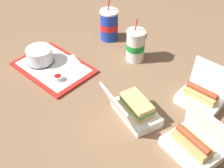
{
  "coord_description": "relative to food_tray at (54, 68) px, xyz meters",
  "views": [
    {
      "loc": [
        -0.55,
        0.88,
        0.95
      ],
      "look_at": [
        0.02,
        0.02,
        0.05
      ],
      "focal_mm": 50.0,
      "sensor_mm": 36.0,
      "label": 1
    }
  ],
  "objects": [
    {
      "name": "ground_plane",
      "position": [
        -0.35,
        -0.03,
        -0.01
      ],
      "size": [
        3.2,
        3.2,
        0.0
      ],
      "primitive_type": "plane",
      "color": "brown"
    },
    {
      "name": "food_tray",
      "position": [
        0.0,
        0.0,
        0.0
      ],
      "size": [
        0.41,
        0.32,
        0.01
      ],
      "color": "red",
      "rests_on": "ground_plane"
    },
    {
      "name": "cake_container",
      "position": [
        0.08,
        0.0,
        0.04
      ],
      "size": [
        0.13,
        0.13,
        0.08
      ],
      "color": "black",
      "rests_on": "food_tray"
    },
    {
      "name": "ketchup_cup",
      "position": [
        -0.09,
        0.06,
        0.02
      ],
      "size": [
        0.04,
        0.04,
        0.02
      ],
      "color": "white",
      "rests_on": "food_tray"
    },
    {
      "name": "napkin_stack",
      "position": [
        -0.04,
        -0.06,
        0.01
      ],
      "size": [
        0.13,
        0.13,
        0.0
      ],
      "primitive_type": "cube",
      "rotation": [
        0.0,
        0.0,
        -0.46
      ],
      "color": "white",
      "rests_on": "food_tray"
    },
    {
      "name": "plastic_fork",
      "position": [
        -0.02,
        0.05,
        0.01
      ],
      "size": [
        0.11,
        0.05,
        0.0
      ],
      "primitive_type": "cube",
      "rotation": [
        0.0,
        0.0,
        0.36
      ],
      "color": "white",
      "rests_on": "food_tray"
    },
    {
      "name": "clamshell_hotdog_left",
      "position": [
        -0.69,
        -0.17,
        0.03
      ],
      "size": [
        0.2,
        0.18,
        0.17
      ],
      "color": "white",
      "rests_on": "ground_plane"
    },
    {
      "name": "clamshell_sandwich_corner",
      "position": [
        -0.49,
        0.06,
        0.04
      ],
      "size": [
        0.26,
        0.25,
        0.16
      ],
      "color": "white",
      "rests_on": "ground_plane"
    },
    {
      "name": "clamshell_hotdog_back",
      "position": [
        -0.76,
        0.1,
        0.03
      ],
      "size": [
        0.24,
        0.2,
        0.17
      ],
      "color": "white",
      "rests_on": "ground_plane"
    },
    {
      "name": "soda_cup_back",
      "position": [
        -0.08,
        -0.38,
        0.08
      ],
      "size": [
        0.1,
        0.1,
        0.23
      ],
      "color": "#1938B7",
      "rests_on": "ground_plane"
    },
    {
      "name": "soda_cup_center",
      "position": [
        -0.29,
        -0.29,
        0.08
      ],
      "size": [
        0.09,
        0.09,
        0.22
      ],
      "color": "white",
      "rests_on": "ground_plane"
    }
  ]
}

